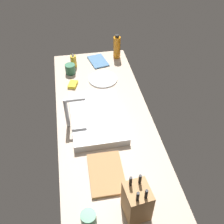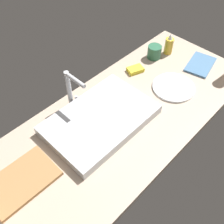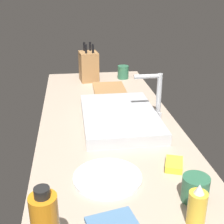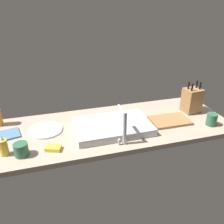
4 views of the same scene
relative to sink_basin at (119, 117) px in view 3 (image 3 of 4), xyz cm
name	(u,v)px [view 3 (image 3 of 4)]	position (x,y,z in cm)	size (l,w,h in cm)	color
countertop_slab	(109,126)	(0.82, -5.19, -4.27)	(175.39, 63.91, 3.50)	tan
sink_basin	(119,117)	(0.00, 0.00, 0.00)	(52.07, 34.11, 5.05)	#B7BABF
faucet	(156,92)	(-1.98, 17.57, 10.70)	(5.50, 13.49, 22.14)	#B7BABF
knife_block	(89,66)	(-68.06, -9.82, 7.27)	(14.04, 12.92, 24.87)	#9E7042
cutting_board	(110,90)	(-44.00, 0.94, -1.62)	(28.19, 18.91, 1.80)	#9E7042
soap_bottle	(197,207)	(68.82, 10.22, 3.01)	(5.12, 5.12, 12.87)	gold
dinner_plate	(107,177)	(45.04, -11.15, -1.92)	(23.18, 23.18, 1.20)	white
coffee_mug	(123,72)	(-70.05, 13.53, 1.85)	(7.43, 7.43, 8.74)	#2D6647
ceramic_cup	(195,189)	(59.13, 13.72, 1.45)	(8.24, 8.24, 7.95)	#2D6647
dish_sponge	(174,164)	(41.18, 13.21, -1.32)	(9.00, 6.00, 2.40)	yellow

